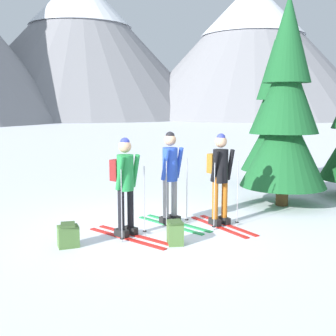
{
  "coord_description": "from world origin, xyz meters",
  "views": [
    {
      "loc": [
        -1.66,
        -7.43,
        2.24
      ],
      "look_at": [
        0.22,
        0.35,
        1.05
      ],
      "focal_mm": 46.17,
      "sensor_mm": 36.0,
      "label": 1
    }
  ],
  "objects_px": {
    "pine_tree_near": "(272,119)",
    "backpack_on_snow_front": "(175,233)",
    "skier_in_blue": "(170,174)",
    "skier_in_green": "(125,182)",
    "backpack_on_snow_beside": "(68,235)",
    "pine_tree_mid": "(285,111)",
    "skier_in_black": "(220,174)"
  },
  "relations": [
    {
      "from": "pine_tree_near",
      "to": "backpack_on_snow_front",
      "type": "bearing_deg",
      "value": -130.9
    },
    {
      "from": "skier_in_blue",
      "to": "backpack_on_snow_front",
      "type": "xyz_separation_m",
      "value": [
        -0.21,
        -1.17,
        -0.77
      ]
    },
    {
      "from": "skier_in_green",
      "to": "backpack_on_snow_beside",
      "type": "distance_m",
      "value": 1.27
    },
    {
      "from": "skier_in_blue",
      "to": "pine_tree_mid",
      "type": "relative_size",
      "value": 0.38
    },
    {
      "from": "skier_in_green",
      "to": "pine_tree_mid",
      "type": "height_order",
      "value": "pine_tree_mid"
    },
    {
      "from": "pine_tree_mid",
      "to": "backpack_on_snow_beside",
      "type": "distance_m",
      "value": 5.35
    },
    {
      "from": "skier_in_green",
      "to": "backpack_on_snow_front",
      "type": "xyz_separation_m",
      "value": [
        0.72,
        -0.6,
        -0.76
      ]
    },
    {
      "from": "skier_in_blue",
      "to": "skier_in_black",
      "type": "xyz_separation_m",
      "value": [
        0.86,
        -0.3,
        0.01
      ]
    },
    {
      "from": "skier_in_green",
      "to": "backpack_on_snow_beside",
      "type": "height_order",
      "value": "skier_in_green"
    },
    {
      "from": "skier_in_green",
      "to": "skier_in_blue",
      "type": "xyz_separation_m",
      "value": [
        0.93,
        0.57,
        0.01
      ]
    },
    {
      "from": "skier_in_black",
      "to": "pine_tree_mid",
      "type": "distance_m",
      "value": 2.51
    },
    {
      "from": "pine_tree_mid",
      "to": "skier_in_blue",
      "type": "bearing_deg",
      "value": -162.51
    },
    {
      "from": "pine_tree_mid",
      "to": "skier_in_black",
      "type": "bearing_deg",
      "value": -148.47
    },
    {
      "from": "skier_in_green",
      "to": "skier_in_black",
      "type": "xyz_separation_m",
      "value": [
        1.79,
        0.27,
        0.02
      ]
    },
    {
      "from": "skier_in_black",
      "to": "skier_in_green",
      "type": "bearing_deg",
      "value": -171.58
    },
    {
      "from": "backpack_on_snow_beside",
      "to": "pine_tree_near",
      "type": "bearing_deg",
      "value": 37.54
    },
    {
      "from": "skier_in_black",
      "to": "backpack_on_snow_front",
      "type": "xyz_separation_m",
      "value": [
        -1.07,
        -0.87,
        -0.78
      ]
    },
    {
      "from": "backpack_on_snow_front",
      "to": "backpack_on_snow_beside",
      "type": "distance_m",
      "value": 1.7
    },
    {
      "from": "skier_in_green",
      "to": "skier_in_blue",
      "type": "height_order",
      "value": "skier_in_blue"
    },
    {
      "from": "skier_in_green",
      "to": "backpack_on_snow_beside",
      "type": "bearing_deg",
      "value": -160.11
    },
    {
      "from": "skier_in_blue",
      "to": "pine_tree_mid",
      "type": "xyz_separation_m",
      "value": [
        2.78,
        0.88,
        1.12
      ]
    },
    {
      "from": "skier_in_blue",
      "to": "pine_tree_near",
      "type": "xyz_separation_m",
      "value": [
        3.79,
        3.45,
        0.87
      ]
    },
    {
      "from": "skier_in_black",
      "to": "pine_tree_near",
      "type": "distance_m",
      "value": 4.83
    },
    {
      "from": "skier_in_black",
      "to": "pine_tree_near",
      "type": "height_order",
      "value": "pine_tree_near"
    },
    {
      "from": "pine_tree_near",
      "to": "pine_tree_mid",
      "type": "distance_m",
      "value": 2.78
    },
    {
      "from": "skier_in_black",
      "to": "pine_tree_near",
      "type": "relative_size",
      "value": 0.43
    },
    {
      "from": "skier_in_green",
      "to": "skier_in_black",
      "type": "distance_m",
      "value": 1.81
    },
    {
      "from": "skier_in_blue",
      "to": "pine_tree_near",
      "type": "height_order",
      "value": "pine_tree_near"
    },
    {
      "from": "skier_in_black",
      "to": "pine_tree_near",
      "type": "bearing_deg",
      "value": 52.03
    },
    {
      "from": "skier_in_blue",
      "to": "pine_tree_mid",
      "type": "height_order",
      "value": "pine_tree_mid"
    },
    {
      "from": "pine_tree_near",
      "to": "pine_tree_mid",
      "type": "bearing_deg",
      "value": -111.43
    },
    {
      "from": "pine_tree_near",
      "to": "skier_in_green",
      "type": "bearing_deg",
      "value": -139.6
    }
  ]
}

